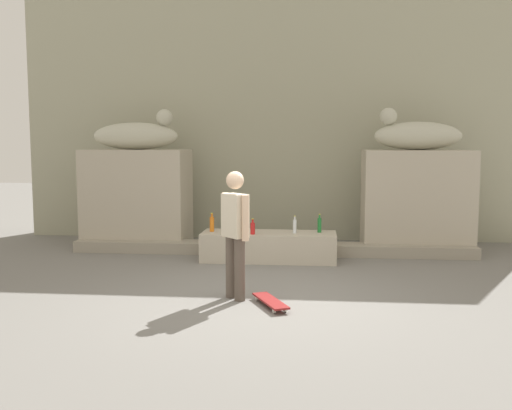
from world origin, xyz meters
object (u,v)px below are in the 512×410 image
(statue_reclining_left, at_px, (138,135))
(skateboard, at_px, (270,301))
(bottle_orange, at_px, (212,224))
(bottle_clear, at_px, (295,226))
(bottle_red, at_px, (253,228))
(bottle_green, at_px, (319,225))
(skater, at_px, (235,229))
(statue_reclining_right, at_px, (416,135))

(statue_reclining_left, height_order, skateboard, statue_reclining_left)
(bottle_orange, height_order, bottle_clear, bottle_orange)
(statue_reclining_left, distance_m, bottle_red, 3.16)
(skateboard, relative_size, bottle_orange, 2.49)
(statue_reclining_left, height_order, bottle_green, statue_reclining_left)
(bottle_orange, relative_size, bottle_green, 1.01)
(skater, bearing_deg, statue_reclining_right, -80.12)
(bottle_red, distance_m, bottle_clear, 0.72)
(bottle_green, xyz_separation_m, bottle_clear, (-0.42, -0.12, -0.01))
(statue_reclining_right, height_order, bottle_clear, statue_reclining_right)
(skater, bearing_deg, statue_reclining_left, -9.70)
(statue_reclining_right, relative_size, bottle_red, 6.10)
(statue_reclining_right, relative_size, bottle_orange, 5.01)
(skateboard, relative_size, bottle_green, 2.52)
(bottle_green, xyz_separation_m, bottle_red, (-1.12, -0.30, -0.03))
(statue_reclining_right, xyz_separation_m, bottle_red, (-2.88, -1.38, -1.57))
(bottle_red, bearing_deg, skater, -89.65)
(statue_reclining_left, relative_size, bottle_orange, 5.17)
(statue_reclining_right, height_order, skateboard, statue_reclining_right)
(skater, distance_m, bottle_clear, 2.62)
(skater, xyz_separation_m, bottle_red, (-0.01, 2.33, -0.33))
(statue_reclining_right, bearing_deg, skateboard, 56.50)
(skater, relative_size, bottle_clear, 5.53)
(statue_reclining_right, bearing_deg, bottle_orange, 14.98)
(bottle_red, xyz_separation_m, bottle_clear, (0.70, 0.18, 0.02))
(statue_reclining_right, distance_m, bottle_green, 2.58)
(statue_reclining_right, xyz_separation_m, skateboard, (-2.39, -4.00, -2.10))
(statue_reclining_left, bearing_deg, statue_reclining_right, -10.82)
(bottle_green, distance_m, bottle_red, 1.16)
(skater, height_order, bottle_orange, skater)
(bottle_green, bearing_deg, statue_reclining_left, 162.71)
(bottle_red, bearing_deg, skateboard, -79.30)
(statue_reclining_left, bearing_deg, bottle_orange, -46.11)
(bottle_clear, bearing_deg, skateboard, -94.21)
(bottle_red, height_order, bottle_clear, bottle_clear)
(statue_reclining_right, relative_size, skater, 0.97)
(statue_reclining_left, relative_size, bottle_green, 5.22)
(skater, distance_m, skateboard, 1.03)
(statue_reclining_left, distance_m, skater, 4.59)
(bottle_green, relative_size, bottle_clear, 1.06)
(bottle_orange, relative_size, bottle_clear, 1.07)
(bottle_orange, xyz_separation_m, bottle_green, (1.86, 0.07, -0.00))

